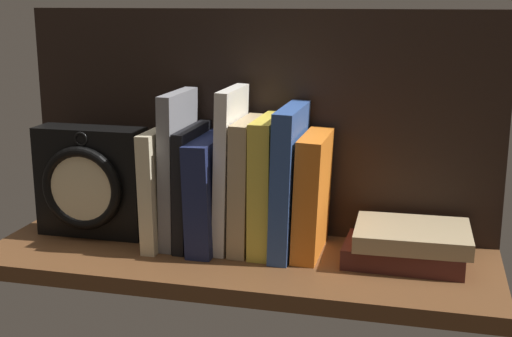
# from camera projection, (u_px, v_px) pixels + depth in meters

# --- Properties ---
(ground_plane) EXTENTS (0.80, 0.27, 0.03)m
(ground_plane) POSITION_uv_depth(u_px,v_px,m) (238.00, 262.00, 1.09)
(ground_plane) COLOR brown
(back_panel) EXTENTS (0.80, 0.01, 0.37)m
(back_panel) POSITION_uv_depth(u_px,v_px,m) (257.00, 123.00, 1.16)
(back_panel) COLOR black
(back_panel) RESTS_ON ground_plane
(book_cream_twain) EXTENTS (0.03, 0.16, 0.19)m
(book_cream_twain) POSITION_uv_depth(u_px,v_px,m) (164.00, 184.00, 1.13)
(book_cream_twain) COLOR beige
(book_cream_twain) RESTS_ON ground_plane
(book_gray_chess) EXTENTS (0.03, 0.13, 0.25)m
(book_gray_chess) POSITION_uv_depth(u_px,v_px,m) (178.00, 168.00, 1.12)
(book_gray_chess) COLOR gray
(book_gray_chess) RESTS_ON ground_plane
(book_black_skeptic) EXTENTS (0.02, 0.14, 0.19)m
(book_black_skeptic) POSITION_uv_depth(u_px,v_px,m) (192.00, 185.00, 1.12)
(book_black_skeptic) COLOR black
(book_black_skeptic) RESTS_ON ground_plane
(book_navy_bierce) EXTENTS (0.04, 0.17, 0.18)m
(book_navy_bierce) POSITION_uv_depth(u_px,v_px,m) (211.00, 191.00, 1.12)
(book_navy_bierce) COLOR #192147
(book_navy_bierce) RESTS_ON ground_plane
(book_white_catcher) EXTENTS (0.03, 0.13, 0.26)m
(book_white_catcher) POSITION_uv_depth(u_px,v_px,m) (231.00, 169.00, 1.10)
(book_white_catcher) COLOR silver
(book_white_catcher) RESTS_ON ground_plane
(book_tan_shortstories) EXTENTS (0.03, 0.13, 0.21)m
(book_tan_shortstories) POSITION_uv_depth(u_px,v_px,m) (247.00, 184.00, 1.10)
(book_tan_shortstories) COLOR tan
(book_tan_shortstories) RESTS_ON ground_plane
(book_yellow_seinlanguage) EXTENTS (0.03, 0.14, 0.21)m
(book_yellow_seinlanguage) POSITION_uv_depth(u_px,v_px,m) (268.00, 184.00, 1.09)
(book_yellow_seinlanguage) COLOR gold
(book_yellow_seinlanguage) RESTS_ON ground_plane
(book_blue_modern) EXTENTS (0.04, 0.15, 0.23)m
(book_blue_modern) POSITION_uv_depth(u_px,v_px,m) (289.00, 180.00, 1.08)
(book_blue_modern) COLOR #2D4C8E
(book_blue_modern) RESTS_ON ground_plane
(book_orange_pandolfini) EXTENTS (0.04, 0.14, 0.19)m
(book_orange_pandolfini) POSITION_uv_depth(u_px,v_px,m) (313.00, 195.00, 1.08)
(book_orange_pandolfini) COLOR orange
(book_orange_pandolfini) RESTS_ON ground_plane
(framed_clock) EXTENTS (0.18, 0.07, 0.18)m
(framed_clock) POSITION_uv_depth(u_px,v_px,m) (90.00, 182.00, 1.16)
(framed_clock) COLOR black
(framed_clock) RESTS_ON ground_plane
(book_stack_side) EXTENTS (0.19, 0.14, 0.06)m
(book_stack_side) POSITION_uv_depth(u_px,v_px,m) (408.00, 245.00, 1.05)
(book_stack_side) COLOR #471E19
(book_stack_side) RESTS_ON ground_plane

